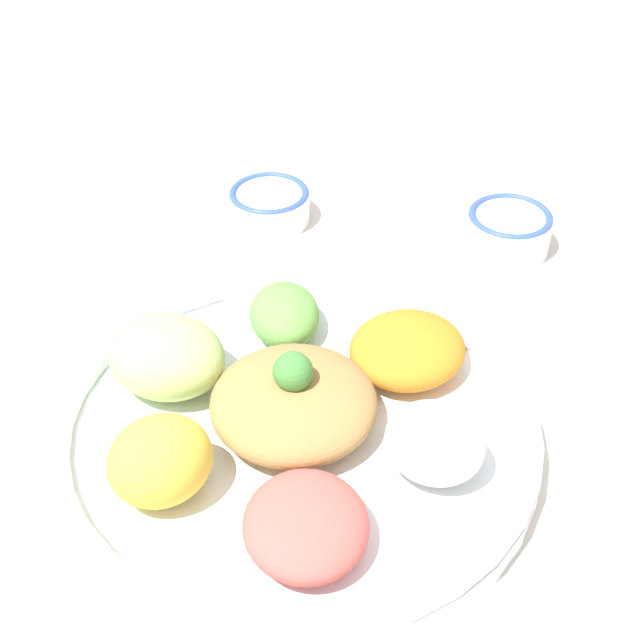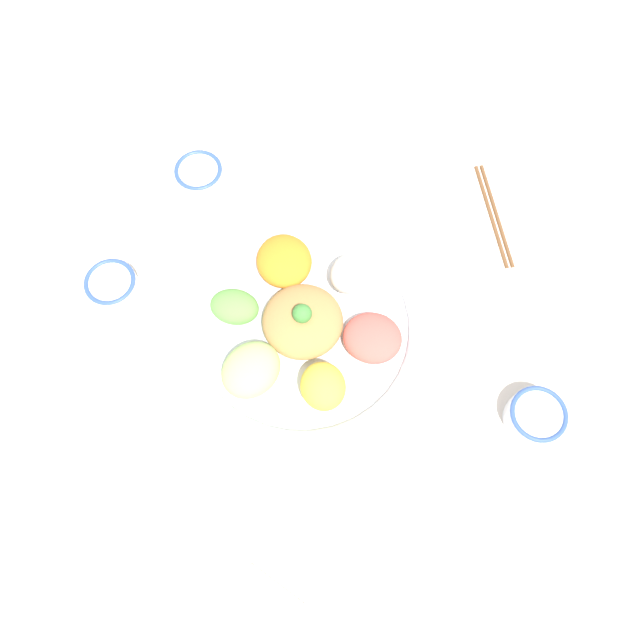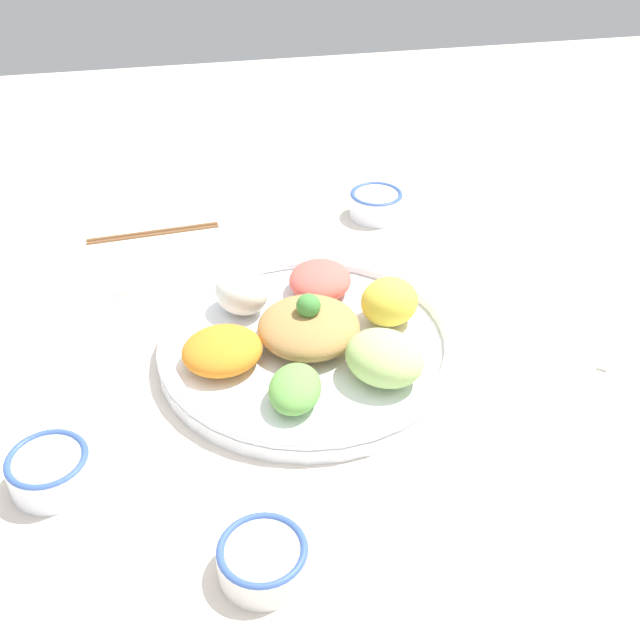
# 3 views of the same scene
# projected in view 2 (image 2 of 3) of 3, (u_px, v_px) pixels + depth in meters

# --- Properties ---
(ground_plane) EXTENTS (2.40, 2.40, 0.00)m
(ground_plane) POSITION_uv_depth(u_px,v_px,m) (295.00, 324.00, 1.01)
(ground_plane) COLOR silver
(salad_platter) EXTENTS (0.38, 0.38, 0.09)m
(salad_platter) POSITION_uv_depth(u_px,v_px,m) (303.00, 326.00, 0.98)
(salad_platter) COLOR white
(salad_platter) RESTS_ON ground_plane
(sauce_bowl_red) EXTENTS (0.08, 0.08, 0.04)m
(sauce_bowl_red) POSITION_uv_depth(u_px,v_px,m) (112.00, 285.00, 1.01)
(sauce_bowl_red) COLOR white
(sauce_bowl_red) RESTS_ON ground_plane
(rice_bowl_blue) EXTENTS (0.09, 0.09, 0.04)m
(rice_bowl_blue) POSITION_uv_depth(u_px,v_px,m) (536.00, 416.00, 0.93)
(rice_bowl_blue) COLOR white
(rice_bowl_blue) RESTS_ON ground_plane
(sauce_bowl_dark) EXTENTS (0.08, 0.08, 0.04)m
(sauce_bowl_dark) POSITION_uv_depth(u_px,v_px,m) (200.00, 175.00, 1.09)
(sauce_bowl_dark) COLOR white
(sauce_bowl_dark) RESTS_ON ground_plane
(chopsticks_pair_near) EXTENTS (0.21, 0.03, 0.01)m
(chopsticks_pair_near) POSITION_uv_depth(u_px,v_px,m) (494.00, 214.00, 1.08)
(chopsticks_pair_near) COLOR brown
(chopsticks_pair_near) RESTS_ON ground_plane
(serving_spoon_main) EXTENTS (0.11, 0.07, 0.01)m
(serving_spoon_main) POSITION_uv_depth(u_px,v_px,m) (397.00, 196.00, 1.10)
(serving_spoon_main) COLOR beige
(serving_spoon_main) RESTS_ON ground_plane
(serving_spoon_extra) EXTENTS (0.10, 0.12, 0.01)m
(serving_spoon_extra) POSITION_uv_depth(u_px,v_px,m) (297.00, 604.00, 0.85)
(serving_spoon_extra) COLOR beige
(serving_spoon_extra) RESTS_ON ground_plane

